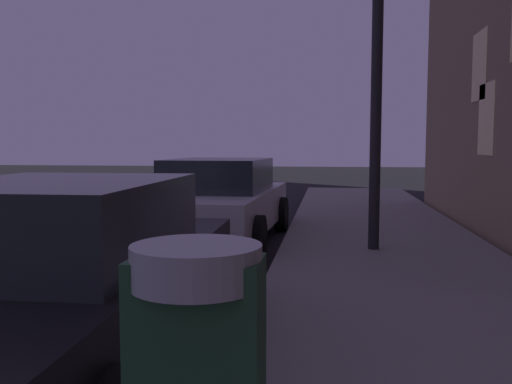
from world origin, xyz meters
The scene contains 2 objects.
car_black centered at (2.85, 2.22, 0.70)m, with size 2.01×4.16×1.43m.
car_silver centered at (2.85, 7.78, 0.70)m, with size 2.16×4.43×1.43m.
Camera 1 is at (4.71, -1.30, 1.67)m, focal length 38.02 mm.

